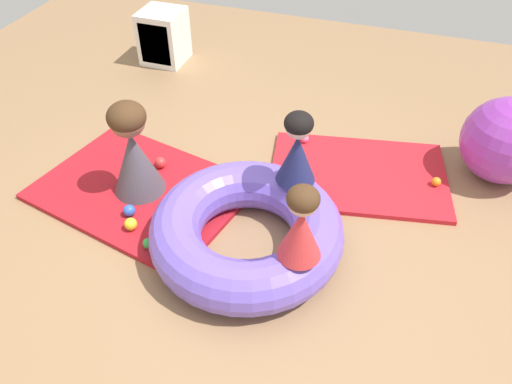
{
  "coord_description": "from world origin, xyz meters",
  "views": [
    {
      "loc": [
        0.93,
        -2.26,
        2.66
      ],
      "look_at": [
        0.11,
        0.18,
        0.36
      ],
      "focal_mm": 35.45,
      "sensor_mm": 36.0,
      "label": 1
    }
  ],
  "objects_px": {
    "child_in_navy": "(297,148)",
    "play_ball_red": "(160,163)",
    "play_ball_green": "(148,243)",
    "play_ball_blue": "(129,210)",
    "play_ball_pink": "(305,139)",
    "play_ball_orange": "(436,182)",
    "exercise_ball_large": "(506,141)",
    "inflatable_cushion": "(247,231)",
    "play_ball_yellow": "(131,224)",
    "child_in_red": "(301,224)",
    "adult_seated": "(133,150)",
    "storage_cube": "(163,37)"
  },
  "relations": [
    {
      "from": "adult_seated",
      "to": "child_in_navy",
      "type": "bearing_deg",
      "value": 80.24
    },
    {
      "from": "child_in_navy",
      "to": "play_ball_yellow",
      "type": "bearing_deg",
      "value": -124.82
    },
    {
      "from": "inflatable_cushion",
      "to": "play_ball_orange",
      "type": "xyz_separation_m",
      "value": [
        1.2,
        1.08,
        -0.1
      ]
    },
    {
      "from": "play_ball_pink",
      "to": "play_ball_red",
      "type": "relative_size",
      "value": 0.77
    },
    {
      "from": "child_in_red",
      "to": "adult_seated",
      "type": "height_order",
      "value": "child_in_red"
    },
    {
      "from": "child_in_navy",
      "to": "exercise_ball_large",
      "type": "height_order",
      "value": "child_in_navy"
    },
    {
      "from": "child_in_red",
      "to": "play_ball_blue",
      "type": "distance_m",
      "value": 1.46
    },
    {
      "from": "adult_seated",
      "to": "play_ball_yellow",
      "type": "xyz_separation_m",
      "value": [
        0.15,
        -0.42,
        -0.33
      ]
    },
    {
      "from": "adult_seated",
      "to": "storage_cube",
      "type": "distance_m",
      "value": 2.21
    },
    {
      "from": "play_ball_orange",
      "to": "play_ball_green",
      "type": "xyz_separation_m",
      "value": [
        -1.84,
        -1.32,
        0.0
      ]
    },
    {
      "from": "adult_seated",
      "to": "play_ball_green",
      "type": "distance_m",
      "value": 0.72
    },
    {
      "from": "play_ball_orange",
      "to": "play_ball_yellow",
      "type": "xyz_separation_m",
      "value": [
        -2.04,
        -1.2,
        0.01
      ]
    },
    {
      "from": "inflatable_cushion",
      "to": "child_in_red",
      "type": "relative_size",
      "value": 2.53
    },
    {
      "from": "adult_seated",
      "to": "play_ball_blue",
      "type": "distance_m",
      "value": 0.45
    },
    {
      "from": "adult_seated",
      "to": "storage_cube",
      "type": "bearing_deg",
      "value": -174.98
    },
    {
      "from": "play_ball_green",
      "to": "exercise_ball_large",
      "type": "bearing_deg",
      "value": 35.99
    },
    {
      "from": "play_ball_pink",
      "to": "play_ball_red",
      "type": "height_order",
      "value": "play_ball_red"
    },
    {
      "from": "play_ball_yellow",
      "to": "play_ball_blue",
      "type": "height_order",
      "value": "play_ball_yellow"
    },
    {
      "from": "inflatable_cushion",
      "to": "play_ball_yellow",
      "type": "relative_size",
      "value": 14.25
    },
    {
      "from": "play_ball_yellow",
      "to": "storage_cube",
      "type": "distance_m",
      "value": 2.66
    },
    {
      "from": "inflatable_cushion",
      "to": "play_ball_yellow",
      "type": "xyz_separation_m",
      "value": [
        -0.84,
        -0.12,
        -0.09
      ]
    },
    {
      "from": "child_in_navy",
      "to": "play_ball_red",
      "type": "bearing_deg",
      "value": -159.95
    },
    {
      "from": "inflatable_cushion",
      "to": "play_ball_orange",
      "type": "bearing_deg",
      "value": 41.79
    },
    {
      "from": "adult_seated",
      "to": "play_ball_pink",
      "type": "distance_m",
      "value": 1.51
    },
    {
      "from": "inflatable_cushion",
      "to": "play_ball_pink",
      "type": "xyz_separation_m",
      "value": [
        0.07,
        1.31,
        -0.1
      ]
    },
    {
      "from": "inflatable_cushion",
      "to": "exercise_ball_large",
      "type": "distance_m",
      "value": 2.18
    },
    {
      "from": "child_in_red",
      "to": "play_ball_pink",
      "type": "distance_m",
      "value": 1.67
    },
    {
      "from": "child_in_red",
      "to": "play_ball_orange",
      "type": "bearing_deg",
      "value": -112.13
    },
    {
      "from": "play_ball_red",
      "to": "storage_cube",
      "type": "distance_m",
      "value": 1.96
    },
    {
      "from": "child_in_red",
      "to": "play_ball_pink",
      "type": "bearing_deg",
      "value": -68.74
    },
    {
      "from": "play_ball_pink",
      "to": "play_ball_blue",
      "type": "distance_m",
      "value": 1.64
    },
    {
      "from": "play_ball_yellow",
      "to": "inflatable_cushion",
      "type": "bearing_deg",
      "value": 8.24
    },
    {
      "from": "adult_seated",
      "to": "play_ball_green",
      "type": "bearing_deg",
      "value": 17.1
    },
    {
      "from": "play_ball_pink",
      "to": "play_ball_blue",
      "type": "bearing_deg",
      "value": -127.35
    },
    {
      "from": "play_ball_yellow",
      "to": "play_ball_blue",
      "type": "bearing_deg",
      "value": 123.62
    },
    {
      "from": "play_ball_orange",
      "to": "exercise_ball_large",
      "type": "bearing_deg",
      "value": 37.68
    },
    {
      "from": "play_ball_orange",
      "to": "inflatable_cushion",
      "type": "bearing_deg",
      "value": -138.21
    },
    {
      "from": "play_ball_red",
      "to": "storage_cube",
      "type": "xyz_separation_m",
      "value": [
        -0.84,
        1.76,
        0.19
      ]
    },
    {
      "from": "play_ball_orange",
      "to": "child_in_navy",
      "type": "bearing_deg",
      "value": -147.04
    },
    {
      "from": "exercise_ball_large",
      "to": "inflatable_cushion",
      "type": "bearing_deg",
      "value": -139.26
    },
    {
      "from": "child_in_red",
      "to": "exercise_ball_large",
      "type": "bearing_deg",
      "value": -117.84
    },
    {
      "from": "child_in_navy",
      "to": "play_ball_orange",
      "type": "height_order",
      "value": "child_in_navy"
    },
    {
      "from": "play_ball_blue",
      "to": "play_ball_red",
      "type": "bearing_deg",
      "value": 93.88
    },
    {
      "from": "adult_seated",
      "to": "play_ball_yellow",
      "type": "bearing_deg",
      "value": 3.7
    },
    {
      "from": "play_ball_green",
      "to": "adult_seated",
      "type": "bearing_deg",
      "value": 123.49
    },
    {
      "from": "child_in_navy",
      "to": "play_ball_pink",
      "type": "xyz_separation_m",
      "value": [
        -0.14,
        0.87,
        -0.54
      ]
    },
    {
      "from": "play_ball_green",
      "to": "play_ball_blue",
      "type": "height_order",
      "value": "play_ball_blue"
    },
    {
      "from": "adult_seated",
      "to": "play_ball_orange",
      "type": "height_order",
      "value": "adult_seated"
    },
    {
      "from": "exercise_ball_large",
      "to": "play_ball_yellow",
      "type": "bearing_deg",
      "value": -148.23
    },
    {
      "from": "play_ball_orange",
      "to": "play_ball_yellow",
      "type": "height_order",
      "value": "play_ball_yellow"
    }
  ]
}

